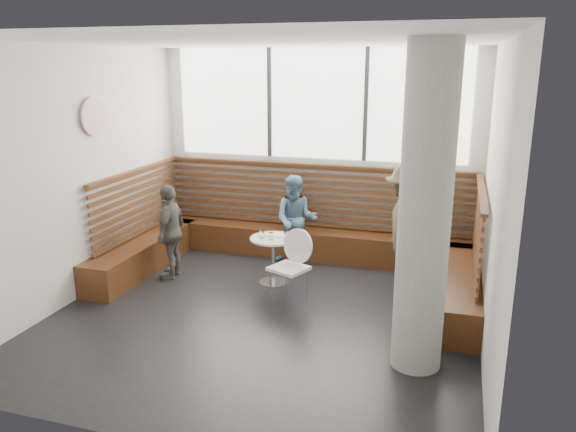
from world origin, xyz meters
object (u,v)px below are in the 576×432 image
(cafe_chair, at_px, (290,260))
(child_left, at_px, (171,231))
(child_back, at_px, (296,220))
(concrete_column, at_px, (425,212))
(adult_man, at_px, (409,229))
(cafe_table, at_px, (274,251))

(cafe_chair, bearing_deg, child_left, -166.78)
(cafe_chair, xyz_separation_m, child_back, (-0.34, 1.41, 0.13))
(child_back, bearing_deg, concrete_column, -60.74)
(child_back, height_order, child_left, child_back)
(concrete_column, bearing_deg, adult_man, 98.67)
(adult_man, relative_size, child_back, 1.30)
(cafe_chair, distance_m, adult_man, 1.60)
(cafe_table, xyz_separation_m, cafe_chair, (0.39, -0.49, 0.08))
(cafe_table, relative_size, child_left, 0.49)
(child_left, bearing_deg, concrete_column, 60.91)
(concrete_column, relative_size, cafe_chair, 3.41)
(cafe_chair, xyz_separation_m, adult_man, (1.39, 0.72, 0.33))
(concrete_column, xyz_separation_m, child_left, (-3.54, 1.46, -0.93))
(cafe_chair, height_order, child_back, child_back)
(cafe_table, bearing_deg, child_back, 86.79)
(cafe_chair, height_order, child_left, child_left)
(cafe_table, bearing_deg, concrete_column, -38.44)
(concrete_column, relative_size, cafe_table, 4.82)
(cafe_chair, bearing_deg, cafe_table, 151.37)
(cafe_table, relative_size, child_back, 0.49)
(concrete_column, height_order, child_back, concrete_column)
(child_left, bearing_deg, cafe_chair, 74.00)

